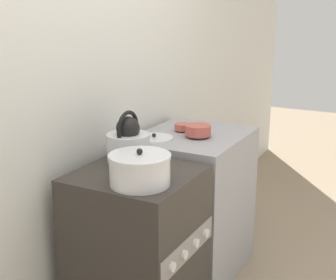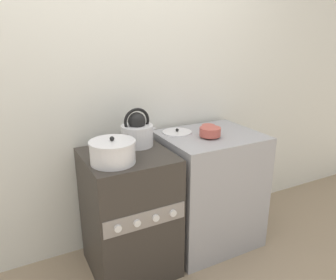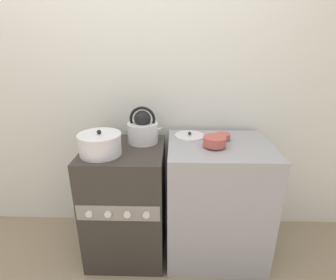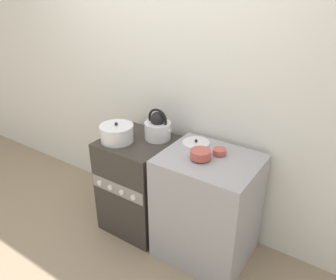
% 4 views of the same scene
% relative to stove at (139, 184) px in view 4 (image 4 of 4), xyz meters
% --- Properties ---
extents(ground_plane, '(12.00, 12.00, 0.00)m').
position_rel_stove_xyz_m(ground_plane, '(0.00, -0.28, -0.43)').
color(ground_plane, gray).
extents(wall_back, '(7.00, 0.06, 2.50)m').
position_rel_stove_xyz_m(wall_back, '(0.00, 0.39, 0.82)').
color(wall_back, silver).
rests_on(wall_back, ground_plane).
extents(stove, '(0.55, 0.58, 0.86)m').
position_rel_stove_xyz_m(stove, '(0.00, 0.00, 0.00)').
color(stove, '#332D28').
rests_on(stove, ground_plane).
extents(counter, '(0.71, 0.59, 0.89)m').
position_rel_stove_xyz_m(counter, '(0.67, 0.02, 0.01)').
color(counter, '#99999E').
rests_on(counter, ground_plane).
extents(kettle, '(0.27, 0.22, 0.26)m').
position_rel_stove_xyz_m(kettle, '(0.13, 0.12, 0.53)').
color(kettle, silver).
rests_on(kettle, stove).
extents(cooking_pot, '(0.28, 0.28, 0.17)m').
position_rel_stove_xyz_m(cooking_pot, '(-0.12, -0.10, 0.50)').
color(cooking_pot, silver).
rests_on(cooking_pot, stove).
extents(enamel_bowl, '(0.15, 0.15, 0.07)m').
position_rel_stove_xyz_m(enamel_bowl, '(0.62, -0.04, 0.50)').
color(enamel_bowl, '#B75147').
rests_on(enamel_bowl, counter).
extents(small_ceramic_bowl, '(0.10, 0.10, 0.05)m').
position_rel_stove_xyz_m(small_ceramic_bowl, '(0.70, 0.10, 0.49)').
color(small_ceramic_bowl, '#B75147').
rests_on(small_ceramic_bowl, counter).
extents(loose_pot_lid, '(0.22, 0.22, 0.03)m').
position_rel_stove_xyz_m(loose_pot_lid, '(0.46, 0.17, 0.47)').
color(loose_pot_lid, silver).
rests_on(loose_pot_lid, counter).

